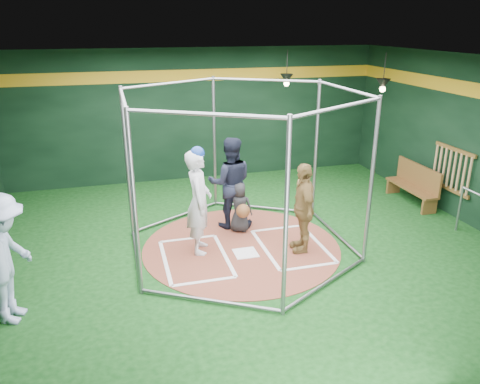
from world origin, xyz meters
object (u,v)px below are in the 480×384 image
object	(u,v)px
batter_figure	(199,201)
visitor_leopard	(303,208)
umpire	(230,183)
dugout_bench	(414,183)

from	to	relation	value
batter_figure	visitor_leopard	size ratio (longest dim) A/B	1.19
umpire	dugout_bench	bearing A→B (deg)	-168.18
batter_figure	visitor_leopard	xyz separation A→B (m)	(1.86, -0.48, -0.15)
visitor_leopard	umpire	world-z (taller)	umpire
visitor_leopard	umpire	bearing A→B (deg)	-135.90
batter_figure	umpire	size ratio (longest dim) A/B	1.06
batter_figure	dugout_bench	xyz separation A→B (m)	(5.42, 1.14, -0.54)
dugout_bench	batter_figure	bearing A→B (deg)	-168.15
dugout_bench	umpire	bearing A→B (deg)	-177.71
batter_figure	umpire	distance (m)	1.27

